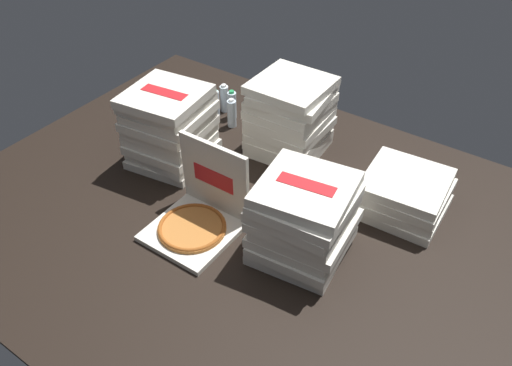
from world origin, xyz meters
name	(u,v)px	position (x,y,z in m)	size (l,w,h in m)	color
ground_plane	(254,219)	(0.00, 0.00, -0.01)	(3.20, 2.40, 0.02)	black
open_pizza_box	(199,214)	(-0.19, -0.21, 0.09)	(0.41, 0.42, 0.43)	silver
pizza_stack_right_near	(170,127)	(-0.68, 0.14, 0.23)	(0.47, 0.47, 0.46)	silver
pizza_stack_right_mid	(405,194)	(0.60, 0.50, 0.10)	(0.44, 0.45, 0.20)	silver
pizza_stack_left_mid	(290,117)	(-0.17, 0.62, 0.23)	(0.46, 0.45, 0.46)	silver
pizza_stack_left_near	(303,220)	(0.32, -0.06, 0.20)	(0.47, 0.47, 0.41)	silver
water_bottle_0	(232,113)	(-0.61, 0.63, 0.09)	(0.06, 0.06, 0.20)	silver
water_bottle_1	(224,98)	(-0.76, 0.75, 0.09)	(0.06, 0.06, 0.20)	white
water_bottle_2	(215,104)	(-0.77, 0.66, 0.09)	(0.06, 0.06, 0.20)	white
water_bottle_3	(232,105)	(-0.67, 0.71, 0.09)	(0.06, 0.06, 0.20)	silver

